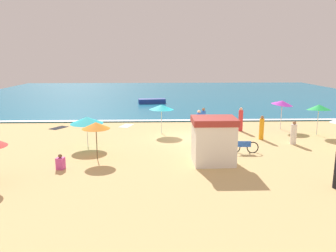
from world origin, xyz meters
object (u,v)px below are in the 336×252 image
(beach_umbrella_5, at_px, (96,126))
(parked_bicycle, at_px, (244,147))
(beachgoer_5, at_px, (262,128))
(beachgoer_2, at_px, (203,120))
(beachgoer_3, at_px, (294,134))
(lifeguard_cabana, at_px, (214,140))
(beachgoer_4, at_px, (241,120))
(small_boat_0, at_px, (152,101))
(beach_umbrella_1, at_px, (282,103))
(beach_umbrella_0, at_px, (87,120))
(beachgoer_1, at_px, (199,123))
(beach_umbrella_4, at_px, (319,107))
(beachgoer_0, at_px, (61,163))
(beach_umbrella_3, at_px, (162,107))

(beach_umbrella_5, distance_m, parked_bicycle, 8.85)
(beach_umbrella_5, distance_m, beachgoer_5, 11.63)
(beachgoer_2, relative_size, beachgoer_3, 1.18)
(lifeguard_cabana, distance_m, beachgoer_4, 8.72)
(beach_umbrella_5, distance_m, beachgoer_3, 12.89)
(lifeguard_cabana, height_order, small_boat_0, lifeguard_cabana)
(beach_umbrella_1, distance_m, small_boat_0, 18.27)
(parked_bicycle, bearing_deg, beach_umbrella_1, 54.35)
(beach_umbrella_0, xyz_separation_m, beachgoer_1, (7.56, 3.00, -0.85))
(beachgoer_2, bearing_deg, beach_umbrella_4, -10.97)
(beachgoer_0, bearing_deg, beach_umbrella_0, 82.86)
(lifeguard_cabana, xyz_separation_m, beachgoer_2, (0.56, 8.00, -0.42))
(beach_umbrella_3, xyz_separation_m, small_boat_0, (-0.94, 15.96, -1.64))
(beach_umbrella_4, xyz_separation_m, beachgoer_0, (-16.91, -7.08, -1.74))
(beach_umbrella_1, distance_m, beachgoer_1, 7.21)
(beachgoer_2, bearing_deg, beachgoer_4, -0.66)
(beach_umbrella_1, bearing_deg, beach_umbrella_5, -150.71)
(beach_umbrella_3, height_order, parked_bicycle, beach_umbrella_3)
(beach_umbrella_4, bearing_deg, beach_umbrella_0, -170.37)
(beach_umbrella_3, height_order, beachgoer_5, beach_umbrella_3)
(beach_umbrella_1, distance_m, beachgoer_4, 3.65)
(beach_umbrella_0, distance_m, beachgoer_4, 11.89)
(beach_umbrella_1, relative_size, beachgoer_0, 2.98)
(beach_umbrella_0, bearing_deg, beachgoer_3, 1.04)
(beach_umbrella_4, relative_size, beachgoer_4, 1.26)
(beachgoer_4, bearing_deg, small_boat_0, 114.96)
(beach_umbrella_1, relative_size, beachgoer_1, 1.27)
(lifeguard_cabana, height_order, beach_umbrella_0, lifeguard_cabana)
(beach_umbrella_0, height_order, beachgoer_5, beach_umbrella_0)
(beach_umbrella_1, xyz_separation_m, beach_umbrella_4, (1.96, -2.08, -0.06))
(beach_umbrella_5, bearing_deg, beachgoer_5, 21.51)
(beach_umbrella_3, xyz_separation_m, beachgoer_2, (3.26, 0.65, -1.13))
(beach_umbrella_0, distance_m, beach_umbrella_5, 2.85)
(beach_umbrella_0, xyz_separation_m, beach_umbrella_1, (14.42, 4.86, 0.39))
(beachgoer_2, bearing_deg, beach_umbrella_5, -135.06)
(beachgoer_0, bearing_deg, beach_umbrella_1, 31.48)
(lifeguard_cabana, bearing_deg, beach_umbrella_0, 154.32)
(beach_umbrella_4, xyz_separation_m, small_boat_0, (-12.48, 16.91, -1.71))
(beachgoer_2, height_order, beachgoer_3, beachgoer_2)
(beachgoer_1, height_order, beachgoer_3, beachgoer_1)
(parked_bicycle, bearing_deg, lifeguard_cabana, -138.64)
(parked_bicycle, xyz_separation_m, beachgoer_2, (-1.62, 6.08, 0.49))
(beachgoer_0, bearing_deg, parked_bicycle, 14.24)
(beach_umbrella_3, bearing_deg, beach_umbrella_4, -4.73)
(parked_bicycle, height_order, beachgoer_5, beachgoer_5)
(beach_umbrella_4, xyz_separation_m, beachgoer_1, (-8.81, 0.22, -1.18))
(small_boat_0, bearing_deg, beach_umbrella_4, -53.57)
(lifeguard_cabana, relative_size, beachgoer_3, 1.63)
(beach_umbrella_3, height_order, beachgoer_1, beach_umbrella_3)
(beach_umbrella_3, relative_size, beachgoer_0, 2.73)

